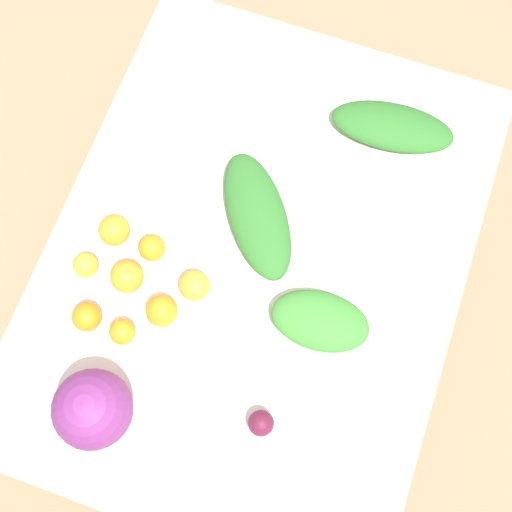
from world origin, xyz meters
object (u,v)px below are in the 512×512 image
Objects in this scene: greens_bunch_chard at (257,215)px; orange_2 at (152,248)px; orange_3 at (162,311)px; greens_bunch_beet_tops at (320,321)px; greens_bunch_kale at (393,127)px; beet_root at (261,423)px; cabbage_purple at (93,409)px; orange_0 at (127,277)px; orange_1 at (122,332)px; orange_7 at (114,230)px; orange_5 at (195,286)px; orange_4 at (87,317)px; orange_6 at (86,265)px.

orange_2 is at bearing -52.27° from greens_bunch_chard.
greens_bunch_beet_tops is at bearing 105.88° from orange_3.
greens_bunch_kale reaches higher than beet_root.
cabbage_purple reaches higher than orange_0.
orange_3 is at bearing 137.40° from orange_1.
greens_bunch_kale is 4.05× the size of orange_7.
orange_7 reaches higher than greens_bunch_kale.
orange_1 is (-0.19, -0.02, -0.06)m from cabbage_purple.
greens_bunch_chard is (-0.21, -0.23, -0.00)m from greens_bunch_beet_tops.
orange_0 is 1.07× the size of orange_5.
orange_0 is 0.14m from orange_1.
orange_4 is (0.07, -0.17, -0.00)m from orange_3.
greens_bunch_kale is (-0.36, 0.25, -0.00)m from greens_bunch_chard.
greens_bunch_kale is at bearing 131.66° from orange_7.
greens_bunch_kale is 0.87m from orange_6.
greens_bunch_kale is at bearing 135.39° from orange_6.
orange_0 is at bearing -117.45° from beet_root.
orange_0 is 0.13m from orange_7.
greens_bunch_beet_tops is 0.60m from orange_6.
orange_3 is (-0.08, 0.07, 0.01)m from orange_1.
orange_1 is 0.81× the size of orange_3.
orange_7 is (0.16, -0.32, 0.01)m from greens_bunch_chard.
greens_bunch_beet_tops is (-0.38, 0.42, -0.05)m from cabbage_purple.
orange_2 is at bearing -176.80° from orange_1.
orange_5 is (0.02, -0.32, 0.00)m from greens_bunch_beet_tops.
greens_bunch_beet_tops reaches higher than orange_2.
cabbage_purple is 2.98× the size of beet_root.
orange_5 is at bearing -20.00° from greens_bunch_chard.
greens_bunch_kale is at bearing 143.13° from orange_4.
greens_bunch_chard reaches higher than beet_root.
orange_5 reaches higher than orange_2.
cabbage_purple is at bearing 4.43° from orange_2.
orange_5 is at bearing 125.94° from orange_4.
greens_bunch_chard is at bearing 160.00° from orange_5.
greens_bunch_beet_tops reaches higher than beet_root.
orange_4 reaches higher than orange_1.
cabbage_purple is 2.67× the size of orange_2.
greens_bunch_kale is (-0.56, 0.02, -0.00)m from greens_bunch_beet_tops.
orange_4 is at bearing -71.60° from greens_bunch_beet_tops.
greens_bunch_kale is 4.14× the size of orange_3.
greens_bunch_kale is at bearing 149.96° from orange_5.
beet_root is 0.74× the size of orange_0.
greens_bunch_chard is at bearing -35.57° from greens_bunch_kale.
cabbage_purple is 2.33× the size of orange_3.
orange_2 is 0.17m from orange_6.
orange_2 reaches higher than orange_1.
greens_bunch_beet_tops is at bearing 48.39° from greens_bunch_chard.
beet_root is at bearing 105.53° from cabbage_purple.
orange_0 is (0.62, -0.50, 0.01)m from greens_bunch_kale.
orange_0 is at bearing 156.46° from orange_4.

